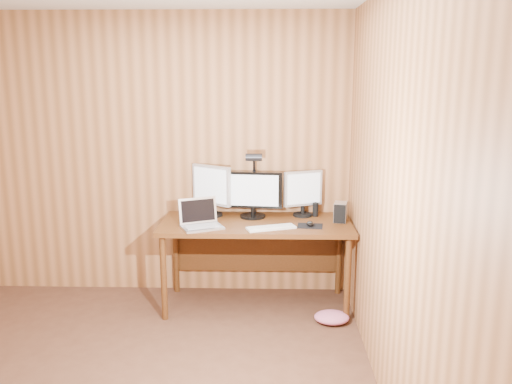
{
  "coord_description": "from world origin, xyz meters",
  "views": [
    {
      "loc": [
        1.05,
        -2.76,
        1.97
      ],
      "look_at": [
        0.93,
        1.58,
        1.02
      ],
      "focal_mm": 38.0,
      "sensor_mm": 36.0,
      "label": 1
    }
  ],
  "objects_px": {
    "laptop": "(200,220)",
    "keyboard": "(271,228)",
    "desk": "(256,233)",
    "monitor_right": "(303,192)",
    "speaker": "(315,210)",
    "mouse": "(310,224)",
    "monitor_center": "(253,194)",
    "hard_drive": "(340,212)",
    "monitor_left": "(211,189)",
    "desk_lamp": "(254,175)",
    "phone": "(263,228)"
  },
  "relations": [
    {
      "from": "monitor_right",
      "to": "monitor_left",
      "type": "bearing_deg",
      "value": 158.76
    },
    {
      "from": "desk",
      "to": "monitor_left",
      "type": "height_order",
      "value": "monitor_left"
    },
    {
      "from": "keyboard",
      "to": "mouse",
      "type": "bearing_deg",
      "value": -4.44
    },
    {
      "from": "mouse",
      "to": "monitor_right",
      "type": "bearing_deg",
      "value": 100.42
    },
    {
      "from": "monitor_right",
      "to": "speaker",
      "type": "xyz_separation_m",
      "value": [
        0.11,
        -0.01,
        -0.15
      ]
    },
    {
      "from": "monitor_left",
      "to": "speaker",
      "type": "height_order",
      "value": "monitor_left"
    },
    {
      "from": "speaker",
      "to": "monitor_center",
      "type": "bearing_deg",
      "value": -175.09
    },
    {
      "from": "mouse",
      "to": "speaker",
      "type": "distance_m",
      "value": 0.33
    },
    {
      "from": "monitor_left",
      "to": "mouse",
      "type": "xyz_separation_m",
      "value": [
        0.84,
        -0.31,
        -0.22
      ]
    },
    {
      "from": "hard_drive",
      "to": "speaker",
      "type": "distance_m",
      "value": 0.25
    },
    {
      "from": "monitor_left",
      "to": "keyboard",
      "type": "relative_size",
      "value": 1.08
    },
    {
      "from": "laptop",
      "to": "phone",
      "type": "height_order",
      "value": "laptop"
    },
    {
      "from": "monitor_right",
      "to": "speaker",
      "type": "height_order",
      "value": "monitor_right"
    },
    {
      "from": "mouse",
      "to": "desk_lamp",
      "type": "height_order",
      "value": "desk_lamp"
    },
    {
      "from": "monitor_right",
      "to": "laptop",
      "type": "relative_size",
      "value": 1.02
    },
    {
      "from": "monitor_left",
      "to": "phone",
      "type": "bearing_deg",
      "value": -7.81
    },
    {
      "from": "laptop",
      "to": "keyboard",
      "type": "bearing_deg",
      "value": -28.9
    },
    {
      "from": "keyboard",
      "to": "speaker",
      "type": "bearing_deg",
      "value": 26.65
    },
    {
      "from": "monitor_left",
      "to": "desk_lamp",
      "type": "relative_size",
      "value": 0.74
    },
    {
      "from": "desk",
      "to": "keyboard",
      "type": "relative_size",
      "value": 3.87
    },
    {
      "from": "monitor_left",
      "to": "desk",
      "type": "bearing_deg",
      "value": 15.48
    },
    {
      "from": "keyboard",
      "to": "hard_drive",
      "type": "bearing_deg",
      "value": 2.95
    },
    {
      "from": "monitor_center",
      "to": "desk_lamp",
      "type": "bearing_deg",
      "value": 17.4
    },
    {
      "from": "mouse",
      "to": "hard_drive",
      "type": "distance_m",
      "value": 0.31
    },
    {
      "from": "monitor_center",
      "to": "keyboard",
      "type": "xyz_separation_m",
      "value": [
        0.16,
        -0.35,
        -0.2
      ]
    },
    {
      "from": "desk",
      "to": "keyboard",
      "type": "bearing_deg",
      "value": -65.09
    },
    {
      "from": "monitor_center",
      "to": "laptop",
      "type": "height_order",
      "value": "monitor_center"
    },
    {
      "from": "mouse",
      "to": "hard_drive",
      "type": "height_order",
      "value": "hard_drive"
    },
    {
      "from": "laptop",
      "to": "phone",
      "type": "xyz_separation_m",
      "value": [
        0.51,
        -0.04,
        -0.05
      ]
    },
    {
      "from": "monitor_center",
      "to": "laptop",
      "type": "xyz_separation_m",
      "value": [
        -0.42,
        -0.31,
        -0.15
      ]
    },
    {
      "from": "hard_drive",
      "to": "desk_lamp",
      "type": "relative_size",
      "value": 0.27
    },
    {
      "from": "monitor_right",
      "to": "laptop",
      "type": "xyz_separation_m",
      "value": [
        -0.85,
        -0.36,
        -0.16
      ]
    },
    {
      "from": "hard_drive",
      "to": "desk_lamp",
      "type": "xyz_separation_m",
      "value": [
        -0.73,
        0.12,
        0.29
      ]
    },
    {
      "from": "phone",
      "to": "desk_lamp",
      "type": "relative_size",
      "value": 0.19
    },
    {
      "from": "desk",
      "to": "monitor_right",
      "type": "relative_size",
      "value": 4.0
    },
    {
      "from": "monitor_left",
      "to": "laptop",
      "type": "height_order",
      "value": "monitor_left"
    },
    {
      "from": "desk",
      "to": "hard_drive",
      "type": "bearing_deg",
      "value": -2.43
    },
    {
      "from": "desk",
      "to": "laptop",
      "type": "bearing_deg",
      "value": -153.41
    },
    {
      "from": "laptop",
      "to": "hard_drive",
      "type": "height_order",
      "value": "laptop"
    },
    {
      "from": "monitor_center",
      "to": "mouse",
      "type": "relative_size",
      "value": 4.87
    },
    {
      "from": "desk",
      "to": "mouse",
      "type": "height_order",
      "value": "mouse"
    },
    {
      "from": "monitor_left",
      "to": "hard_drive",
      "type": "distance_m",
      "value": 1.12
    },
    {
      "from": "mouse",
      "to": "speaker",
      "type": "bearing_deg",
      "value": 80.87
    },
    {
      "from": "monitor_right",
      "to": "mouse",
      "type": "xyz_separation_m",
      "value": [
        0.04,
        -0.32,
        -0.19
      ]
    },
    {
      "from": "keyboard",
      "to": "desk_lamp",
      "type": "xyz_separation_m",
      "value": [
        -0.15,
        0.36,
        0.36
      ]
    },
    {
      "from": "laptop",
      "to": "monitor_center",
      "type": "bearing_deg",
      "value": 12.2
    },
    {
      "from": "monitor_center",
      "to": "keyboard",
      "type": "bearing_deg",
      "value": -60.27
    },
    {
      "from": "desk_lamp",
      "to": "desk",
      "type": "bearing_deg",
      "value": -60.42
    },
    {
      "from": "laptop",
      "to": "keyboard",
      "type": "relative_size",
      "value": 0.94
    },
    {
      "from": "monitor_center",
      "to": "laptop",
      "type": "distance_m",
      "value": 0.54
    }
  ]
}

